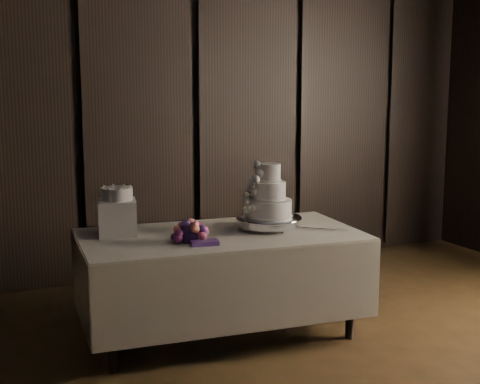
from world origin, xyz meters
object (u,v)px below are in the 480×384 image
object	(u,v)px
cake_stand	(269,223)
bouquet	(191,232)
small_cake	(117,194)
display_table	(221,280)
wedding_cake	(267,197)
box_pedestal	(117,217)

from	to	relation	value
cake_stand	bouquet	xyz separation A→B (m)	(-0.66, -0.13, 0.02)
cake_stand	small_cake	distance (m)	1.12
display_table	cake_stand	world-z (taller)	cake_stand
display_table	bouquet	distance (m)	0.52
wedding_cake	box_pedestal	distance (m)	1.08
box_pedestal	small_cake	size ratio (longest dim) A/B	1.17
bouquet	box_pedestal	distance (m)	0.58
display_table	wedding_cake	xyz separation A→B (m)	(0.35, -0.03, 0.59)
cake_stand	small_cake	size ratio (longest dim) A/B	2.17
box_pedestal	bouquet	bearing A→B (deg)	-45.81
cake_stand	small_cake	world-z (taller)	small_cake
small_cake	wedding_cake	bearing A→B (deg)	-15.95
display_table	wedding_cake	size ratio (longest dim) A/B	5.23
wedding_cake	small_cake	size ratio (longest dim) A/B	1.78
display_table	wedding_cake	distance (m)	0.68
box_pedestal	small_cake	xyz separation A→B (m)	(0.00, 0.00, 0.17)
cake_stand	bouquet	size ratio (longest dim) A/B	1.22
display_table	box_pedestal	size ratio (longest dim) A/B	7.97
small_cake	box_pedestal	bearing A→B (deg)	0.00
bouquet	display_table	bearing A→B (deg)	27.99
cake_stand	box_pedestal	xyz separation A→B (m)	(-1.06, 0.28, 0.08)
cake_stand	small_cake	bearing A→B (deg)	165.30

